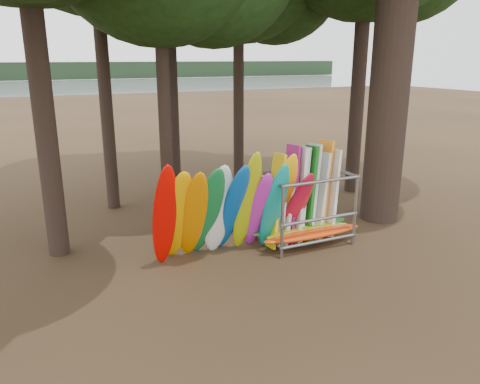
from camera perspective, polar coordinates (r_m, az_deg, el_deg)
name	(u,v)px	position (r m, az deg, el deg)	size (l,w,h in m)	color
ground	(267,255)	(12.88, 3.27, -7.63)	(120.00, 120.00, 0.00)	#47331E
lake	(63,96)	(70.77, -20.81, 10.94)	(160.00, 160.00, 0.00)	gray
far_shore	(42,71)	(120.52, -23.03, 13.41)	(160.00, 4.00, 4.00)	black
kayak_row	(230,210)	(12.24, -1.21, -2.21)	(4.47, 1.99, 3.09)	#D90501
storage_rack	(304,210)	(13.50, 7.87, -2.15)	(3.16, 1.54, 2.91)	gray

